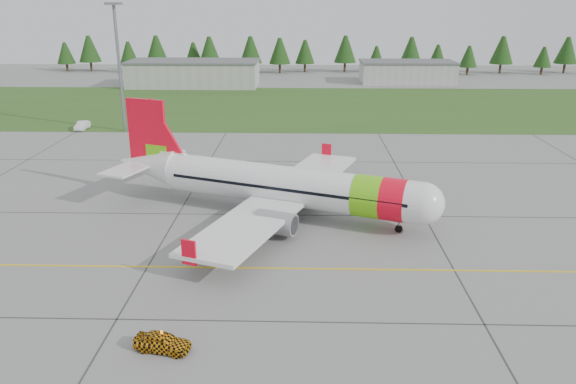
{
  "coord_description": "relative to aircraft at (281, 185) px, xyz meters",
  "views": [
    {
      "loc": [
        -2.37,
        -33.16,
        20.7
      ],
      "look_at": [
        -3.71,
        16.87,
        3.55
      ],
      "focal_mm": 35.0,
      "sensor_mm": 36.0,
      "label": 1
    }
  ],
  "objects": [
    {
      "name": "hangar_east",
      "position": [
        29.52,
        97.82,
        -0.51
      ],
      "size": [
        24.0,
        12.0,
        5.2
      ],
      "primitive_type": "cube",
      "color": "#A8A8A3",
      "rests_on": "ground"
    },
    {
      "name": "service_van",
      "position": [
        -35.05,
        38.68,
        -0.96
      ],
      "size": [
        1.55,
        1.47,
        4.31
      ],
      "primitive_type": "imported",
      "rotation": [
        0.0,
        0.0,
        0.03
      ],
      "color": "silver",
      "rests_on": "ground"
    },
    {
      "name": "floodlight_mast",
      "position": [
        -27.48,
        37.82,
        6.89
      ],
      "size": [
        0.5,
        0.5,
        20.0
      ],
      "primitive_type": "cylinder",
      "color": "slate",
      "rests_on": "ground"
    },
    {
      "name": "hangar_west",
      "position": [
        -25.48,
        89.82,
        -0.11
      ],
      "size": [
        32.0,
        14.0,
        6.0
      ],
      "primitive_type": "cube",
      "color": "#A8A8A3",
      "rests_on": "ground"
    },
    {
      "name": "taxi_guideline",
      "position": [
        4.52,
        -12.18,
        -3.1
      ],
      "size": [
        120.0,
        0.25,
        0.02
      ],
      "primitive_type": "cube",
      "color": "gold",
      "rests_on": "ground"
    },
    {
      "name": "treeline",
      "position": [
        4.52,
        117.82,
        1.89
      ],
      "size": [
        160.0,
        8.0,
        10.0
      ],
      "primitive_type": null,
      "color": "#1C3F14",
      "rests_on": "ground"
    },
    {
      "name": "aircraft",
      "position": [
        0.0,
        0.0,
        0.0
      ],
      "size": [
        34.09,
        32.4,
        10.78
      ],
      "rotation": [
        0.0,
        0.0,
        -0.37
      ],
      "color": "white",
      "rests_on": "ground"
    },
    {
      "name": "grass_strip",
      "position": [
        4.52,
        61.82,
        -3.09
      ],
      "size": [
        320.0,
        50.0,
        0.03
      ],
      "primitive_type": "cube",
      "color": "#30561E",
      "rests_on": "ground"
    },
    {
      "name": "follow_me_car",
      "position": [
        -6.46,
        -23.66,
        -1.33
      ],
      "size": [
        1.48,
        1.65,
        3.57
      ],
      "primitive_type": "imported",
      "rotation": [
        0.0,
        0.0,
        1.36
      ],
      "color": "#FCA70E",
      "rests_on": "ground"
    },
    {
      "name": "ground",
      "position": [
        4.52,
        -20.18,
        -3.11
      ],
      "size": [
        320.0,
        320.0,
        0.0
      ],
      "primitive_type": "plane",
      "color": "gray",
      "rests_on": "ground"
    }
  ]
}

